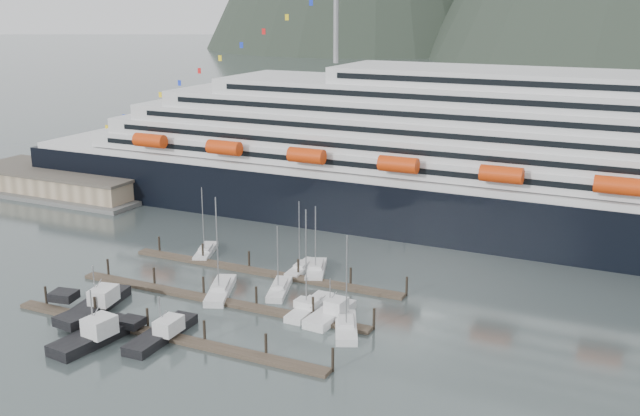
{
  "coord_description": "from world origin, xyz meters",
  "views": [
    {
      "loc": [
        52.24,
        -81.32,
        41.96
      ],
      "look_at": [
        2.45,
        22.0,
        10.29
      ],
      "focal_mm": 42.0,
      "sensor_mm": 36.0,
      "label": 1
    }
  ],
  "objects_px": {
    "sailboat_d": "(310,308)",
    "sailboat_e": "(206,252)",
    "warehouse": "(63,183)",
    "sailboat_b": "(220,291)",
    "sailboat_g": "(302,268)",
    "sailboat_c": "(279,290)",
    "trawler_b": "(93,335)",
    "sailboat_f": "(316,271)",
    "trawler_c": "(160,332)",
    "trawler_a": "(95,304)",
    "sailboat_h": "(346,328)",
    "cruise_ship": "(536,173)",
    "trawler_e": "(329,312)"
  },
  "relations": [
    {
      "from": "sailboat_d",
      "to": "sailboat_e",
      "type": "height_order",
      "value": "sailboat_d"
    },
    {
      "from": "sailboat_b",
      "to": "trawler_b",
      "type": "xyz_separation_m",
      "value": [
        -5.63,
        -20.86,
        0.53
      ]
    },
    {
      "from": "sailboat_b",
      "to": "sailboat_g",
      "type": "height_order",
      "value": "sailboat_b"
    },
    {
      "from": "warehouse",
      "to": "trawler_c",
      "type": "height_order",
      "value": "trawler_c"
    },
    {
      "from": "sailboat_d",
      "to": "sailboat_e",
      "type": "distance_m",
      "value": 30.37
    },
    {
      "from": "trawler_a",
      "to": "trawler_b",
      "type": "bearing_deg",
      "value": -149.71
    },
    {
      "from": "warehouse",
      "to": "sailboat_b",
      "type": "relative_size",
      "value": 2.93
    },
    {
      "from": "sailboat_g",
      "to": "trawler_a",
      "type": "distance_m",
      "value": 32.93
    },
    {
      "from": "sailboat_f",
      "to": "sailboat_g",
      "type": "bearing_deg",
      "value": 68.89
    },
    {
      "from": "sailboat_d",
      "to": "trawler_b",
      "type": "height_order",
      "value": "sailboat_d"
    },
    {
      "from": "sailboat_c",
      "to": "trawler_c",
      "type": "height_order",
      "value": "sailboat_c"
    },
    {
      "from": "sailboat_d",
      "to": "trawler_b",
      "type": "relative_size",
      "value": 1.25
    },
    {
      "from": "warehouse",
      "to": "trawler_c",
      "type": "relative_size",
      "value": 3.67
    },
    {
      "from": "sailboat_c",
      "to": "trawler_a",
      "type": "bearing_deg",
      "value": 112.05
    },
    {
      "from": "cruise_ship",
      "to": "trawler_b",
      "type": "xyz_separation_m",
      "value": [
        -41.89,
        -69.93,
        -11.07
      ]
    },
    {
      "from": "sailboat_e",
      "to": "trawler_b",
      "type": "xyz_separation_m",
      "value": [
        6.59,
        -34.98,
        0.57
      ]
    },
    {
      "from": "cruise_ship",
      "to": "sailboat_d",
      "type": "distance_m",
      "value": 54.65
    },
    {
      "from": "trawler_b",
      "to": "trawler_c",
      "type": "xyz_separation_m",
      "value": [
        7.05,
        4.56,
        -0.14
      ]
    },
    {
      "from": "sailboat_b",
      "to": "sailboat_d",
      "type": "relative_size",
      "value": 1.01
    },
    {
      "from": "trawler_c",
      "to": "sailboat_c",
      "type": "bearing_deg",
      "value": -18.66
    },
    {
      "from": "cruise_ship",
      "to": "sailboat_f",
      "type": "height_order",
      "value": "cruise_ship"
    },
    {
      "from": "sailboat_e",
      "to": "trawler_e",
      "type": "relative_size",
      "value": 1.25
    },
    {
      "from": "cruise_ship",
      "to": "sailboat_g",
      "type": "distance_m",
      "value": 47.45
    },
    {
      "from": "sailboat_c",
      "to": "trawler_b",
      "type": "distance_m",
      "value": 28.48
    },
    {
      "from": "sailboat_d",
      "to": "sailboat_f",
      "type": "relative_size",
      "value": 1.31
    },
    {
      "from": "warehouse",
      "to": "trawler_a",
      "type": "distance_m",
      "value": 72.28
    },
    {
      "from": "sailboat_c",
      "to": "trawler_b",
      "type": "xyz_separation_m",
      "value": [
        -13.22,
        -25.22,
        0.57
      ]
    },
    {
      "from": "sailboat_b",
      "to": "trawler_e",
      "type": "distance_m",
      "value": 18.4
    },
    {
      "from": "sailboat_h",
      "to": "trawler_b",
      "type": "distance_m",
      "value": 32.55
    },
    {
      "from": "sailboat_d",
      "to": "trawler_a",
      "type": "distance_m",
      "value": 30.29
    },
    {
      "from": "sailboat_e",
      "to": "sailboat_g",
      "type": "distance_m",
      "value": 18.58
    },
    {
      "from": "cruise_ship",
      "to": "sailboat_g",
      "type": "relative_size",
      "value": 17.25
    },
    {
      "from": "sailboat_b",
      "to": "trawler_e",
      "type": "height_order",
      "value": "sailboat_b"
    },
    {
      "from": "sailboat_c",
      "to": "sailboat_e",
      "type": "xyz_separation_m",
      "value": [
        -19.82,
        9.76,
        0.01
      ]
    },
    {
      "from": "sailboat_c",
      "to": "sailboat_h",
      "type": "relative_size",
      "value": 0.79
    },
    {
      "from": "sailboat_d",
      "to": "sailboat_e",
      "type": "relative_size",
      "value": 1.24
    },
    {
      "from": "sailboat_b",
      "to": "trawler_a",
      "type": "height_order",
      "value": "sailboat_b"
    },
    {
      "from": "warehouse",
      "to": "sailboat_b",
      "type": "bearing_deg",
      "value": -28.78
    },
    {
      "from": "sailboat_d",
      "to": "sailboat_h",
      "type": "xyz_separation_m",
      "value": [
        7.36,
        -4.03,
        0.01
      ]
    },
    {
      "from": "sailboat_h",
      "to": "trawler_c",
      "type": "distance_m",
      "value": 24.15
    },
    {
      "from": "cruise_ship",
      "to": "sailboat_e",
      "type": "relative_size",
      "value": 16.78
    },
    {
      "from": "sailboat_f",
      "to": "cruise_ship",
      "type": "bearing_deg",
      "value": -59.14
    },
    {
      "from": "sailboat_e",
      "to": "cruise_ship",
      "type": "bearing_deg",
      "value": -75.49
    },
    {
      "from": "sailboat_h",
      "to": "trawler_c",
      "type": "xyz_separation_m",
      "value": [
        -20.69,
        -12.45,
        0.4
      ]
    },
    {
      "from": "sailboat_c",
      "to": "sailboat_f",
      "type": "height_order",
      "value": "sailboat_f"
    },
    {
      "from": "warehouse",
      "to": "sailboat_d",
      "type": "xyz_separation_m",
      "value": [
        80.52,
        -35.94,
        -1.82
      ]
    },
    {
      "from": "cruise_ship",
      "to": "trawler_a",
      "type": "xyz_separation_m",
      "value": [
        -48.85,
        -61.88,
        -11.11
      ]
    },
    {
      "from": "cruise_ship",
      "to": "sailboat_d",
      "type": "relative_size",
      "value": 13.55
    },
    {
      "from": "sailboat_c",
      "to": "sailboat_d",
      "type": "relative_size",
      "value": 0.71
    },
    {
      "from": "trawler_c",
      "to": "sailboat_h",
      "type": "bearing_deg",
      "value": -61.0
    }
  ]
}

